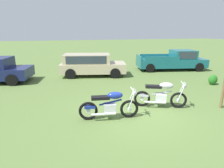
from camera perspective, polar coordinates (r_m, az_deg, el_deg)
The scene contains 7 objects.
ground_plane at distance 6.90m, azimuth 7.79°, elevation -8.77°, with size 120.00×120.00×0.00m, color #567038.
motorcycle_blue at distance 6.26m, azimuth -0.68°, elevation -6.47°, with size 1.99×0.70×1.02m.
motorcycle_silver at distance 7.44m, azimuth 14.68°, elevation -3.23°, with size 1.84×1.10×1.02m.
car_beige at distance 12.45m, azimuth -6.63°, elevation 6.29°, with size 4.47×2.73×1.43m.
pickup_truck_teal at distance 15.12m, azimuth 18.42°, elevation 6.94°, with size 5.32×2.84×1.49m.
shrub_low at distance 11.72m, azimuth 28.31°, elevation 1.13°, with size 0.50×0.41×0.55m.
fence_post_wooden at distance 8.23m, azimuth 30.60°, elevation -2.47°, with size 0.10×0.10×1.17m, color brown.
Camera 1 is at (-2.81, -5.63, 2.84)m, focal length 30.11 mm.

